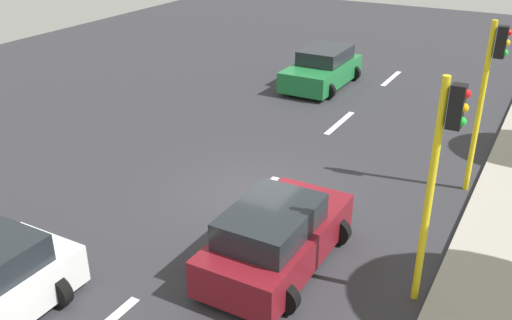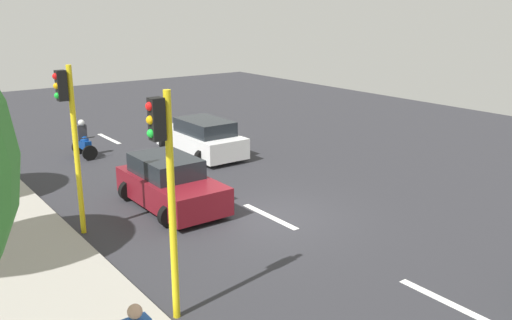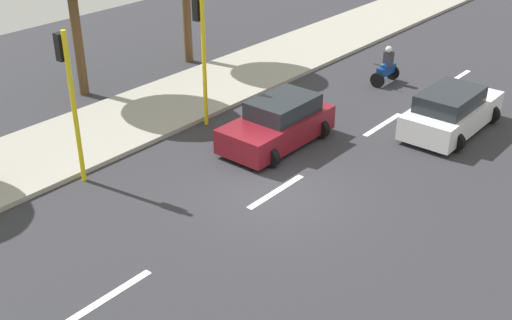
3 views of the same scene
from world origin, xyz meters
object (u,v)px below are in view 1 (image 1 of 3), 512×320
Objects in this scene: car_green at (322,69)px; traffic_light_midblock at (440,164)px; car_maroon at (276,237)px; traffic_light_corner at (488,85)px.

traffic_light_midblock is (7.08, -11.72, 2.22)m from car_green.
traffic_light_corner is at bearing 62.04° from car_maroon.
traffic_light_corner reaches higher than car_green.
traffic_light_corner is at bearing -42.73° from car_green.
car_green and car_maroon have the same top height.
car_green is 0.94× the size of traffic_light_corner.
car_green is 1.05× the size of car_maroon.
traffic_light_midblock is (0.00, -5.18, 0.00)m from traffic_light_corner.
car_green is 9.89m from traffic_light_corner.
traffic_light_corner reaches higher than car_maroon.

